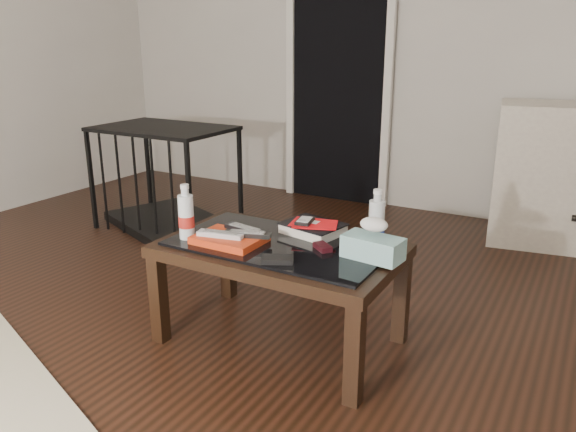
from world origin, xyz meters
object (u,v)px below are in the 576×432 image
at_px(pet_crate, 167,195).
at_px(water_bottle_left, 186,212).
at_px(tissue_box, 373,248).
at_px(water_bottle_right, 377,218).
at_px(coffee_table, 280,257).
at_px(textbook, 313,228).

xyz_separation_m(pet_crate, water_bottle_left, (1.11, -1.12, 0.35)).
bearing_deg(tissue_box, pet_crate, 159.90).
bearing_deg(tissue_box, water_bottle_right, 113.42).
distance_m(coffee_table, water_bottle_right, 0.44).
bearing_deg(water_bottle_right, pet_crate, 156.51).
height_order(textbook, water_bottle_left, water_bottle_left).
bearing_deg(pet_crate, coffee_table, -11.53).
xyz_separation_m(coffee_table, tissue_box, (0.40, 0.03, 0.11)).
bearing_deg(textbook, water_bottle_right, 11.85).
height_order(pet_crate, water_bottle_right, pet_crate).
distance_m(pet_crate, water_bottle_left, 1.62).
relative_size(pet_crate, water_bottle_left, 4.45).
bearing_deg(pet_crate, tissue_box, -4.91).
bearing_deg(water_bottle_left, water_bottle_right, 23.52).
relative_size(textbook, tissue_box, 1.09).
xyz_separation_m(water_bottle_right, tissue_box, (0.05, -0.15, -0.07)).
bearing_deg(pet_crate, water_bottle_left, -23.50).
relative_size(water_bottle_left, tissue_box, 1.03).
distance_m(textbook, tissue_box, 0.37).
bearing_deg(water_bottle_left, pet_crate, 134.70).
bearing_deg(water_bottle_right, textbook, 179.88).
height_order(pet_crate, tissue_box, pet_crate).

